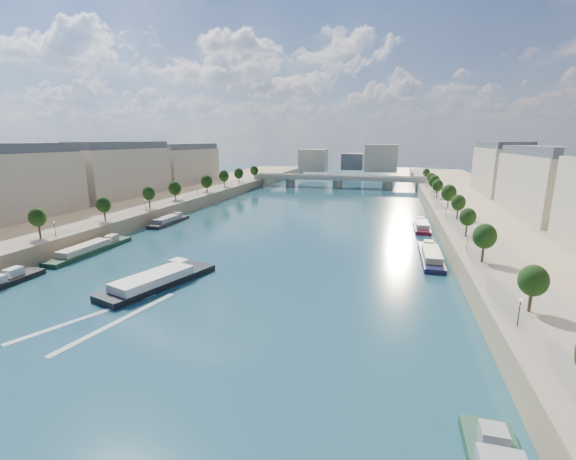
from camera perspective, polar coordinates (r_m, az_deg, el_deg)
The scene contains 15 objects.
ground at distance 120.15m, azimuth -2.06°, elevation -1.57°, with size 700.00×700.00×0.00m, color #0D343B.
quay_left at distance 156.24m, azimuth -28.21°, elevation 1.25°, with size 44.00×520.00×5.00m, color #9E8460.
quay_right at distance 120.57m, azimuth 32.78°, elevation -2.43°, with size 44.00×520.00×5.00m, color #9E8460.
pave_left at distance 145.98m, azimuth -24.01°, elevation 1.97°, with size 14.00×520.00×0.10m, color gray.
pave_right at distance 116.17m, azimuth 25.90°, elevation -0.86°, with size 14.00×520.00×0.10m, color gray.
trees_left at distance 145.43m, azimuth -23.10°, elevation 4.19°, with size 4.80×268.80×8.26m.
trees_right at distance 124.42m, azimuth 24.43°, elevation 2.70°, with size 4.80×268.80×8.26m.
lamps_left at distance 135.11m, azimuth -25.26°, elevation 2.20°, with size 0.36×200.36×4.28m.
lamps_right at distance 119.64m, azimuth 23.50°, elevation 1.09°, with size 0.36×200.36×4.28m.
buildings_left at distance 171.93m, azimuth -29.20°, elevation 6.82°, with size 16.00×226.00×23.20m.
skyline at distance 332.38m, azimuth 9.81°, elevation 10.27°, with size 79.00×42.00×22.00m.
bridge at distance 256.73m, azimuth 7.35°, elevation 7.39°, with size 112.00×12.00×8.15m.
tour_barge at distance 88.37m, azimuth -18.67°, elevation -7.11°, with size 15.34×27.91×3.72m.
wake at distance 76.62m, azimuth -25.58°, elevation -11.72°, with size 15.24×25.79×0.04m.
moored_barges_right at distance 73.57m, azimuth 22.92°, elevation -11.79°, with size 5.00×166.66×3.60m.
Camera 1 is at (34.28, -11.01, 30.63)m, focal length 24.00 mm.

